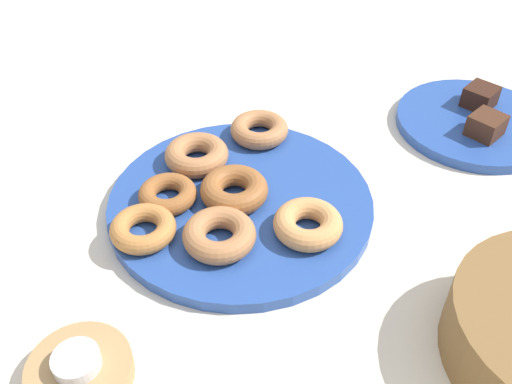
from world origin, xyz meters
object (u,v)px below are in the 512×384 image
(donut_2, at_px, (259,129))
(donut_6, at_px, (234,190))
(donut_1, at_px, (308,224))
(donut_3, at_px, (219,235))
(tealight, at_px, (76,361))
(brownie_far, at_px, (486,125))
(cake_plate, at_px, (475,123))
(donut_0, at_px, (197,155))
(candle_holder, at_px, (80,372))
(brownie_near, at_px, (480,97))
(donut_4, at_px, (168,194))
(donut_5, at_px, (143,229))
(donut_plate, at_px, (241,203))

(donut_2, distance_m, donut_6, 0.14)
(donut_1, height_order, donut_6, donut_6)
(donut_3, distance_m, tealight, 0.21)
(donut_6, height_order, brownie_far, brownie_far)
(donut_1, distance_m, cake_plate, 0.38)
(donut_0, height_order, brownie_far, brownie_far)
(donut_1, height_order, brownie_far, brownie_far)
(donut_6, bearing_deg, candle_holder, 16.80)
(donut_1, bearing_deg, brownie_far, 173.54)
(brownie_near, relative_size, tealight, 1.01)
(donut_2, bearing_deg, donut_1, 63.00)
(donut_2, height_order, brownie_near, brownie_near)
(donut_4, relative_size, brownie_near, 1.60)
(tealight, bearing_deg, donut_2, -157.70)
(donut_0, distance_m, donut_6, 0.09)
(brownie_near, bearing_deg, cake_plate, 26.57)
(donut_3, height_order, donut_6, donut_6)
(donut_3, height_order, brownie_far, brownie_far)
(donut_4, bearing_deg, donut_5, 27.69)
(donut_5, relative_size, brownie_far, 1.70)
(donut_2, relative_size, brownie_near, 1.81)
(donut_1, height_order, tealight, donut_1)
(brownie_near, bearing_deg, candle_holder, -1.23)
(donut_6, bearing_deg, brownie_far, 158.32)
(donut_1, relative_size, brownie_near, 1.80)
(donut_2, xyz_separation_m, donut_6, (0.12, 0.08, 0.00))
(donut_2, height_order, donut_4, donut_2)
(donut_plate, relative_size, donut_5, 4.33)
(donut_0, xyz_separation_m, candle_holder, (0.29, 0.18, -0.02))
(candle_holder, bearing_deg, cake_plate, 177.17)
(donut_plate, distance_m, donut_0, 0.10)
(donut_0, height_order, donut_4, donut_0)
(donut_1, xyz_separation_m, brownie_near, (-0.42, -0.01, 0.00))
(donut_5, bearing_deg, donut_1, 138.55)
(donut_0, relative_size, candle_holder, 0.85)
(brownie_near, bearing_deg, donut_3, -5.69)
(donut_6, bearing_deg, brownie_near, 167.26)
(donut_3, height_order, donut_5, donut_3)
(donut_2, height_order, cake_plate, donut_2)
(donut_plate, xyz_separation_m, brownie_near, (-0.43, 0.09, 0.02))
(donut_2, relative_size, brownie_far, 1.81)
(donut_plate, bearing_deg, brownie_near, 167.78)
(donut_0, distance_m, donut_5, 0.15)
(donut_plate, relative_size, brownie_near, 7.35)
(donut_4, relative_size, tealight, 1.61)
(donut_plate, bearing_deg, donut_2, -143.38)
(donut_2, distance_m, tealight, 0.43)
(donut_3, bearing_deg, donut_4, -90.17)
(donut_1, distance_m, candle_holder, 0.30)
(candle_holder, bearing_deg, donut_4, -146.61)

